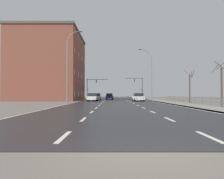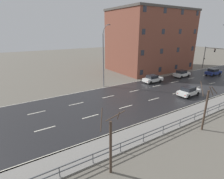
{
  "view_description": "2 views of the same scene",
  "coord_description": "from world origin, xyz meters",
  "px_view_note": "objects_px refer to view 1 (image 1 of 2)",
  "views": [
    {
      "loc": [
        -0.78,
        -5.82,
        1.39
      ],
      "look_at": [
        -0.46,
        69.3,
        2.81
      ],
      "focal_mm": 39.03,
      "sensor_mm": 36.0,
      "label": 1
    },
    {
      "loc": [
        20.3,
        15.37,
        10.09
      ],
      "look_at": [
        0.0,
        28.23,
        2.04
      ],
      "focal_mm": 28.34,
      "sensor_mm": 36.0,
      "label": 2
    }
  ],
  "objects_px": {
    "brick_building": "(49,67)",
    "street_lamp_midground": "(149,75)",
    "car_near_left": "(96,97)",
    "traffic_signal_right": "(138,85)",
    "traffic_signal_left": "(90,85)",
    "car_far_left": "(137,97)",
    "street_lamp_left_bank": "(67,68)",
    "car_distant": "(109,96)",
    "car_far_right": "(92,97)"
  },
  "relations": [
    {
      "from": "car_distant",
      "to": "car_far_left",
      "type": "bearing_deg",
      "value": -68.82
    },
    {
      "from": "street_lamp_left_bank",
      "to": "car_near_left",
      "type": "distance_m",
      "value": 19.31
    },
    {
      "from": "street_lamp_midground",
      "to": "street_lamp_left_bank",
      "type": "bearing_deg",
      "value": -135.61
    },
    {
      "from": "car_far_left",
      "to": "brick_building",
      "type": "bearing_deg",
      "value": 150.96
    },
    {
      "from": "street_lamp_midground",
      "to": "car_distant",
      "type": "height_order",
      "value": "street_lamp_midground"
    },
    {
      "from": "street_lamp_left_bank",
      "to": "car_far_right",
      "type": "distance_m",
      "value": 11.12
    },
    {
      "from": "traffic_signal_right",
      "to": "brick_building",
      "type": "xyz_separation_m",
      "value": [
        -21.94,
        -14.36,
        3.54
      ]
    },
    {
      "from": "car_far_right",
      "to": "brick_building",
      "type": "bearing_deg",
      "value": 142.3
    },
    {
      "from": "street_lamp_left_bank",
      "to": "traffic_signal_right",
      "type": "bearing_deg",
      "value": 66.12
    },
    {
      "from": "street_lamp_midground",
      "to": "car_far_left",
      "type": "bearing_deg",
      "value": -120.18
    },
    {
      "from": "street_lamp_midground",
      "to": "street_lamp_left_bank",
      "type": "distance_m",
      "value": 20.81
    },
    {
      "from": "street_lamp_midground",
      "to": "car_far_right",
      "type": "height_order",
      "value": "street_lamp_midground"
    },
    {
      "from": "traffic_signal_left",
      "to": "car_far_left",
      "type": "xyz_separation_m",
      "value": [
        10.93,
        -23.51,
        -3.13
      ]
    },
    {
      "from": "traffic_signal_left",
      "to": "car_far_right",
      "type": "relative_size",
      "value": 1.43
    },
    {
      "from": "traffic_signal_right",
      "to": "car_near_left",
      "type": "relative_size",
      "value": 1.49
    },
    {
      "from": "traffic_signal_right",
      "to": "brick_building",
      "type": "height_order",
      "value": "brick_building"
    },
    {
      "from": "car_near_left",
      "to": "traffic_signal_right",
      "type": "bearing_deg",
      "value": 49.99
    },
    {
      "from": "car_distant",
      "to": "brick_building",
      "type": "bearing_deg",
      "value": -146.28
    },
    {
      "from": "traffic_signal_right",
      "to": "car_near_left",
      "type": "bearing_deg",
      "value": -128.33
    },
    {
      "from": "street_lamp_midground",
      "to": "car_far_left",
      "type": "relative_size",
      "value": 2.62
    },
    {
      "from": "brick_building",
      "to": "traffic_signal_left",
      "type": "bearing_deg",
      "value": 60.02
    },
    {
      "from": "street_lamp_midground",
      "to": "traffic_signal_right",
      "type": "xyz_separation_m",
      "value": [
        -0.39,
        18.15,
        -1.29
      ]
    },
    {
      "from": "street_lamp_midground",
      "to": "traffic_signal_right",
      "type": "relative_size",
      "value": 1.78
    },
    {
      "from": "street_lamp_midground",
      "to": "brick_building",
      "type": "distance_m",
      "value": 22.77
    },
    {
      "from": "street_lamp_left_bank",
      "to": "car_far_right",
      "type": "xyz_separation_m",
      "value": [
        2.95,
        9.67,
        -4.63
      ]
    },
    {
      "from": "car_far_left",
      "to": "street_lamp_midground",
      "type": "bearing_deg",
      "value": 56.71
    },
    {
      "from": "street_lamp_midground",
      "to": "car_far_left",
      "type": "height_order",
      "value": "street_lamp_midground"
    },
    {
      "from": "car_distant",
      "to": "brick_building",
      "type": "xyz_separation_m",
      "value": [
        -13.52,
        -7.97,
        6.79
      ]
    },
    {
      "from": "street_lamp_left_bank",
      "to": "brick_building",
      "type": "distance_m",
      "value": 19.92
    },
    {
      "from": "street_lamp_left_bank",
      "to": "car_near_left",
      "type": "relative_size",
      "value": 2.67
    },
    {
      "from": "traffic_signal_left",
      "to": "car_far_right",
      "type": "bearing_deg",
      "value": -84.46
    },
    {
      "from": "traffic_signal_right",
      "to": "car_near_left",
      "type": "xyz_separation_m",
      "value": [
        -11.25,
        -14.23,
        -3.25
      ]
    },
    {
      "from": "street_lamp_midground",
      "to": "car_near_left",
      "type": "distance_m",
      "value": 13.1
    },
    {
      "from": "car_far_right",
      "to": "brick_building",
      "type": "distance_m",
      "value": 15.16
    },
    {
      "from": "brick_building",
      "to": "street_lamp_midground",
      "type": "bearing_deg",
      "value": -9.62
    },
    {
      "from": "car_far_left",
      "to": "car_distant",
      "type": "height_order",
      "value": "same"
    },
    {
      "from": "car_near_left",
      "to": "brick_building",
      "type": "bearing_deg",
      "value": 179.01
    },
    {
      "from": "car_distant",
      "to": "street_lamp_left_bank",
      "type": "bearing_deg",
      "value": -99.76
    },
    {
      "from": "street_lamp_midground",
      "to": "brick_building",
      "type": "relative_size",
      "value": 0.55
    },
    {
      "from": "car_far_left",
      "to": "car_distant",
      "type": "xyz_separation_m",
      "value": [
        -5.61,
        17.27,
        0.0
      ]
    },
    {
      "from": "street_lamp_left_bank",
      "to": "car_far_left",
      "type": "height_order",
      "value": "street_lamp_left_bank"
    },
    {
      "from": "street_lamp_midground",
      "to": "traffic_signal_right",
      "type": "distance_m",
      "value": 18.2
    },
    {
      "from": "traffic_signal_left",
      "to": "car_far_right",
      "type": "xyz_separation_m",
      "value": [
        2.22,
        -22.88,
        -3.13
      ]
    },
    {
      "from": "street_lamp_midground",
      "to": "car_distant",
      "type": "relative_size",
      "value": 2.62
    },
    {
      "from": "street_lamp_left_bank",
      "to": "car_far_right",
      "type": "height_order",
      "value": "street_lamp_left_bank"
    },
    {
      "from": "car_far_right",
      "to": "street_lamp_left_bank",
      "type": "bearing_deg",
      "value": -104.88
    },
    {
      "from": "traffic_signal_right",
      "to": "traffic_signal_left",
      "type": "bearing_deg",
      "value": -179.36
    },
    {
      "from": "car_near_left",
      "to": "car_distant",
      "type": "distance_m",
      "value": 8.34
    },
    {
      "from": "car_far_left",
      "to": "car_distant",
      "type": "distance_m",
      "value": 18.16
    },
    {
      "from": "car_near_left",
      "to": "car_far_right",
      "type": "bearing_deg",
      "value": -93.46
    }
  ]
}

